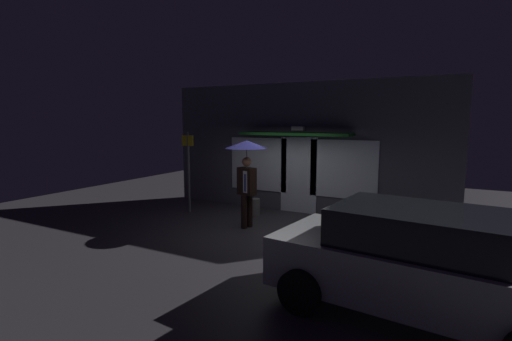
# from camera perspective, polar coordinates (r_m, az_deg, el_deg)

# --- Properties ---
(ground_plane) EXTENTS (18.00, 18.00, 0.00)m
(ground_plane) POSITION_cam_1_polar(r_m,az_deg,el_deg) (9.39, 1.21, -9.03)
(ground_plane) COLOR #38353A
(building_facade) EXTENTS (8.48, 1.00, 3.74)m
(building_facade) POSITION_cam_1_polar(r_m,az_deg,el_deg) (11.16, 6.74, 3.29)
(building_facade) COLOR #4C4C56
(building_facade) RESTS_ON ground
(person_with_umbrella) EXTENTS (1.05, 1.05, 2.19)m
(person_with_umbrella) POSITION_cam_1_polar(r_m,az_deg,el_deg) (9.36, -1.41, 1.42)
(person_with_umbrella) COLOR black
(person_with_umbrella) RESTS_ON ground
(parked_car) EXTENTS (4.07, 2.27, 1.50)m
(parked_car) POSITION_cam_1_polar(r_m,az_deg,el_deg) (5.77, 23.02, -12.45)
(parked_car) COLOR #A5A8AD
(parked_car) RESTS_ON ground
(street_sign_post) EXTENTS (0.40, 0.07, 2.35)m
(street_sign_post) POSITION_cam_1_polar(r_m,az_deg,el_deg) (11.18, -10.06, 0.52)
(street_sign_post) COLOR #595B60
(street_sign_post) RESTS_ON ground
(sidewalk_bollard) EXTENTS (0.27, 0.27, 0.47)m
(sidewalk_bollard) POSITION_cam_1_polar(r_m,az_deg,el_deg) (10.86, -0.13, -5.46)
(sidewalk_bollard) COLOR slate
(sidewalk_bollard) RESTS_ON ground
(sidewalk_bollard_2) EXTENTS (0.21, 0.21, 0.65)m
(sidewalk_bollard_2) POSITION_cam_1_polar(r_m,az_deg,el_deg) (9.37, 18.94, -7.41)
(sidewalk_bollard_2) COLOR #9E998E
(sidewalk_bollard_2) RESTS_ON ground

